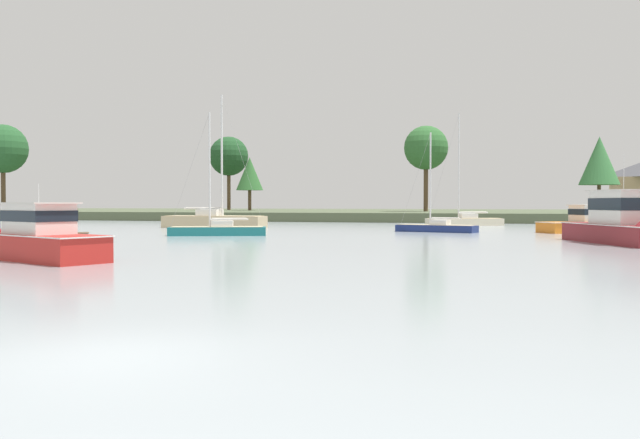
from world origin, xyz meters
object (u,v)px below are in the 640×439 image
object	(u,v)px
sailboat_cream	(465,223)
sailboat_sand	(214,225)
sailboat_navy	(436,230)
cruiser_maroon	(630,231)
dinghy_grey	(61,237)
sailboat_teal	(218,233)
cruiser_red	(29,246)
mooring_buoy_red	(203,223)
cruiser_orange	(593,226)
dinghy_yellow	(630,228)

from	to	relation	value
sailboat_cream	sailboat_sand	xyz separation A→B (m)	(-23.37, -12.41, 0.04)
sailboat_navy	sailboat_cream	distance (m)	16.88
cruiser_maroon	dinghy_grey	distance (m)	36.36
sailboat_teal	cruiser_maroon	size ratio (longest dim) A/B	0.86
cruiser_red	mooring_buoy_red	world-z (taller)	cruiser_red
sailboat_sand	cruiser_maroon	bearing A→B (deg)	-28.08
sailboat_navy	cruiser_maroon	world-z (taller)	sailboat_navy
cruiser_maroon	cruiser_orange	size ratio (longest dim) A/B	1.32
mooring_buoy_red	sailboat_navy	bearing A→B (deg)	-28.95
sailboat_cream	sailboat_navy	bearing A→B (deg)	-94.96
sailboat_teal	mooring_buoy_red	world-z (taller)	sailboat_teal
sailboat_navy	sailboat_teal	size ratio (longest dim) A/B	0.91
sailboat_navy	sailboat_cream	bearing A→B (deg)	85.04
sailboat_sand	sailboat_cream	bearing A→B (deg)	27.98
cruiser_red	sailboat_sand	size ratio (longest dim) A/B	0.66
cruiser_orange	dinghy_grey	size ratio (longest dim) A/B	2.16
sailboat_navy	sailboat_teal	distance (m)	18.34
dinghy_yellow	cruiser_orange	distance (m)	8.41
sailboat_sand	mooring_buoy_red	xyz separation A→B (m)	(-6.33, 11.22, -0.21)
sailboat_cream	sailboat_sand	bearing A→B (deg)	-152.02
sailboat_teal	cruiser_orange	bearing A→B (deg)	24.65
sailboat_teal	cruiser_maroon	distance (m)	27.93
cruiser_red	mooring_buoy_red	xyz separation A→B (m)	(-13.53, 47.47, -0.49)
sailboat_navy	dinghy_yellow	distance (m)	19.25
sailboat_cream	mooring_buoy_red	world-z (taller)	sailboat_cream
sailboat_teal	cruiser_orange	distance (m)	30.49
sailboat_navy	sailboat_sand	world-z (taller)	sailboat_sand
sailboat_navy	dinghy_yellow	size ratio (longest dim) A/B	2.64
dinghy_yellow	sailboat_cream	size ratio (longest dim) A/B	0.27
sailboat_navy	cruiser_orange	xyz separation A→B (m)	(12.51, 2.46, 0.30)
cruiser_maroon	dinghy_grey	size ratio (longest dim) A/B	2.85
cruiser_red	sailboat_cream	world-z (taller)	sailboat_cream
cruiser_maroon	dinghy_grey	xyz separation A→B (m)	(-36.22, -3.12, -0.67)
cruiser_orange	dinghy_grey	xyz separation A→B (m)	(-36.25, -19.53, -0.36)
dinghy_grey	cruiser_orange	bearing A→B (deg)	28.31
cruiser_orange	mooring_buoy_red	bearing A→B (deg)	162.10
cruiser_maroon	sailboat_sand	xyz separation A→B (m)	(-34.39, 18.34, -0.51)
sailboat_navy	dinghy_grey	bearing A→B (deg)	-144.29
cruiser_red	cruiser_orange	size ratio (longest dim) A/B	1.07
sailboat_teal	dinghy_grey	bearing A→B (deg)	-141.42
dinghy_yellow	sailboat_teal	xyz separation A→B (m)	(-31.76, -20.08, 0.06)
mooring_buoy_red	sailboat_teal	bearing A→B (deg)	-63.26
sailboat_teal	sailboat_cream	distance (m)	31.79
sailboat_teal	mooring_buoy_red	distance (m)	28.97
dinghy_yellow	cruiser_maroon	size ratio (longest dim) A/B	0.30
dinghy_yellow	mooring_buoy_red	xyz separation A→B (m)	(-44.80, 5.79, -0.06)
sailboat_teal	sailboat_sand	size ratio (longest dim) A/B	0.70
cruiser_maroon	sailboat_sand	size ratio (longest dim) A/B	0.81
cruiser_red	dinghy_grey	xyz separation A→B (m)	(-9.03, 14.78, -0.44)
dinghy_grey	mooring_buoy_red	distance (m)	33.00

